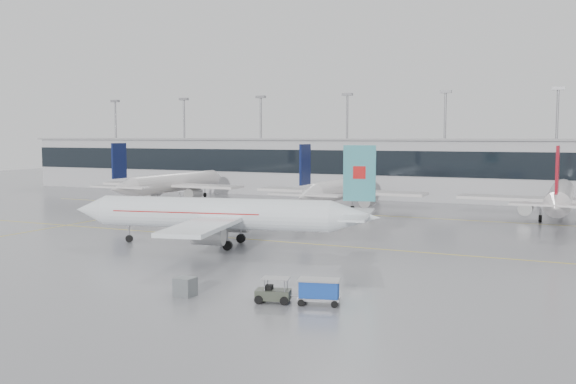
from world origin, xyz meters
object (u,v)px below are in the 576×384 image
at_px(air_canada_jet, 224,214).
at_px(baggage_cart, 319,290).
at_px(gse_unit, 185,287).
at_px(baggage_tug, 273,294).

xyz_separation_m(air_canada_jet, baggage_cart, (19.94, -19.69, -2.64)).
bearing_deg(gse_unit, baggage_tug, 10.82).
bearing_deg(air_canada_jet, gse_unit, 100.74).
bearing_deg(air_canada_jet, baggage_tug, 116.67).
bearing_deg(baggage_cart, baggage_tug, 180.00).
bearing_deg(baggage_tug, baggage_cart, -0.00).
distance_m(baggage_tug, gse_unit, 7.43).
distance_m(air_canada_jet, baggage_cart, 28.14).
height_order(air_canada_jet, baggage_tug, air_canada_jet).
relative_size(air_canada_jet, baggage_tug, 9.09).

